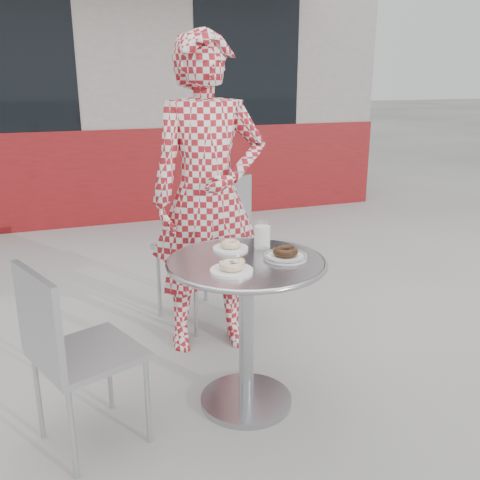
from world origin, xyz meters
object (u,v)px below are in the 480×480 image
object	(u,v)px
seated_person	(208,197)
plate_far	(231,246)
chair_far	(202,276)
bistro_table	(246,297)
chair_left	(89,390)
plate_checker	(285,255)
plate_near	(232,268)
milk_cup	(262,236)

from	to	relation	value
seated_person	plate_far	xyz separation A→B (m)	(-0.04, -0.49, -0.13)
seated_person	plate_far	bearing A→B (deg)	-88.80
seated_person	plate_far	distance (m)	0.51
chair_far	plate_far	distance (m)	0.94
bistro_table	seated_person	xyz separation A→B (m)	(0.03, 0.66, 0.33)
chair_left	seated_person	world-z (taller)	seated_person
bistro_table	chair_left	distance (m)	0.79
chair_left	seated_person	size ratio (longest dim) A/B	0.47
chair_left	plate_checker	bearing A→B (deg)	-110.98
chair_left	plate_far	size ratio (longest dim) A/B	4.90
bistro_table	chair_left	xyz separation A→B (m)	(-0.73, -0.04, -0.30)
seated_person	chair_left	bearing A→B (deg)	-130.74
seated_person	plate_near	world-z (taller)	seated_person
plate_far	plate_near	world-z (taller)	plate_near
seated_person	milk_cup	bearing A→B (deg)	-72.00
plate_far	milk_cup	distance (m)	0.16
plate_far	milk_cup	bearing A→B (deg)	-8.98
plate_far	seated_person	bearing A→B (deg)	85.03
bistro_table	plate_near	bearing A→B (deg)	-133.08
chair_far	seated_person	size ratio (longest dim) A/B	0.54
bistro_table	plate_far	world-z (taller)	plate_far
bistro_table	plate_checker	xyz separation A→B (m)	(0.17, -0.03, 0.20)
plate_far	plate_checker	bearing A→B (deg)	-46.95
plate_far	plate_checker	distance (m)	0.28
chair_far	chair_left	world-z (taller)	chair_far
plate_near	chair_far	bearing A→B (deg)	80.53
plate_far	chair_far	bearing A→B (deg)	83.66
plate_far	plate_checker	size ratio (longest dim) A/B	0.84
chair_left	bistro_table	bearing A→B (deg)	-108.19
bistro_table	plate_checker	bearing A→B (deg)	-11.16
bistro_table	milk_cup	world-z (taller)	milk_cup
chair_far	chair_left	xyz separation A→B (m)	(-0.80, -1.03, -0.04)
plate_checker	milk_cup	size ratio (longest dim) A/B	1.55
bistro_table	chair_left	bearing A→B (deg)	-176.91
bistro_table	plate_checker	size ratio (longest dim) A/B	3.67
plate_near	milk_cup	world-z (taller)	milk_cup
chair_left	seated_person	bearing A→B (deg)	-68.20
seated_person	plate_near	xyz separation A→B (m)	(-0.14, -0.78, -0.13)
seated_person	plate_far	world-z (taller)	seated_person
milk_cup	plate_far	bearing A→B (deg)	171.02
plate_checker	milk_cup	xyz separation A→B (m)	(-0.04, 0.18, 0.04)
plate_far	milk_cup	xyz separation A→B (m)	(0.15, -0.02, 0.04)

